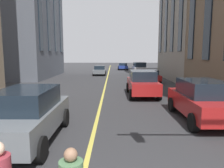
% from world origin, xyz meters
% --- Properties ---
extents(lane_centre_line, '(80.00, 0.16, 0.01)m').
position_xyz_m(lane_centre_line, '(20.00, 0.00, 0.00)').
color(lane_centre_line, '#D8C64C').
rests_on(lane_centre_line, ground_plane).
extents(car_blue_parked_a, '(4.40, 1.95, 1.37)m').
position_xyz_m(car_blue_parked_a, '(42.30, -2.78, 0.70)').
color(car_blue_parked_a, navy).
rests_on(car_blue_parked_a, ground_plane).
extents(car_white_far, '(4.70, 2.14, 1.88)m').
position_xyz_m(car_white_far, '(32.07, -4.90, 0.97)').
color(car_white_far, silver).
rests_on(car_white_far, ground_plane).
extents(car_red_mid, '(4.70, 2.14, 1.88)m').
position_xyz_m(car_red_mid, '(8.37, -4.90, 0.97)').
color(car_red_mid, '#B21E1E').
rests_on(car_red_mid, ground_plane).
extents(car_grey_near, '(4.70, 2.14, 1.88)m').
position_xyz_m(car_grey_near, '(5.90, 2.25, 0.97)').
color(car_grey_near, slate).
rests_on(car_grey_near, ground_plane).
extents(car_red_trailing, '(4.40, 1.95, 1.37)m').
position_xyz_m(car_red_trailing, '(22.52, -4.90, 0.70)').
color(car_red_trailing, '#B21E1E').
rests_on(car_red_trailing, ground_plane).
extents(car_red_oncoming, '(4.70, 2.14, 1.88)m').
position_xyz_m(car_red_oncoming, '(14.35, -2.94, 0.97)').
color(car_red_oncoming, '#B21E1E').
rests_on(car_red_oncoming, ground_plane).
extents(car_grey_parked_b, '(3.90, 1.89, 1.40)m').
position_xyz_m(car_grey_parked_b, '(30.82, 1.25, 0.70)').
color(car_grey_parked_b, slate).
rests_on(car_grey_parked_b, ground_plane).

